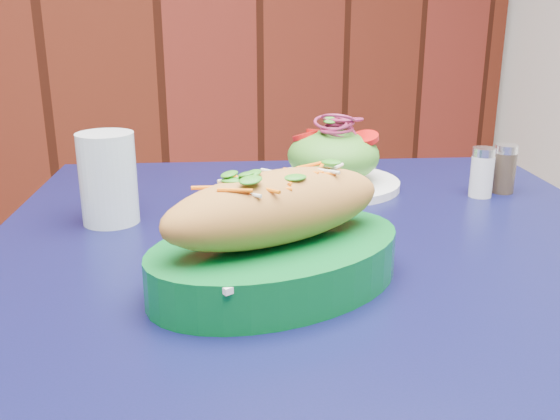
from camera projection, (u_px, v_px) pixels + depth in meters
name	position (u px, v px, depth m)	size (l,w,h in m)	color
cafe_table	(316.00, 302.00, 0.78)	(1.05, 1.05, 0.75)	black
banh_mi_basket	(277.00, 239.00, 0.61)	(0.29, 0.21, 0.13)	#076224
salad_plate	(333.00, 161.00, 0.95)	(0.21, 0.21, 0.12)	white
water_glass	(108.00, 178.00, 0.79)	(0.07, 0.07, 0.12)	silver
salt_shaker	(482.00, 172.00, 0.91)	(0.03, 0.03, 0.07)	white
pepper_shaker	(504.00, 169.00, 0.93)	(0.03, 0.03, 0.07)	#3F3326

